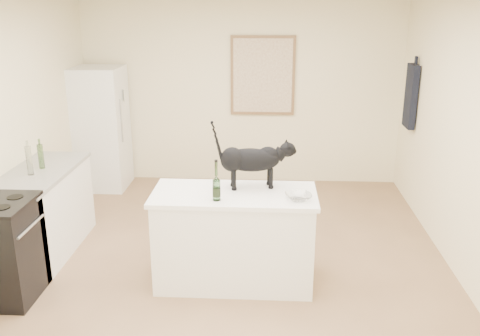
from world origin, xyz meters
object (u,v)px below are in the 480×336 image
Objects in this scene: wine_bottle at (216,183)px; glass_bowl at (298,197)px; stove at (0,251)px; black_cat at (251,163)px; fridge at (100,128)px.

wine_bottle reaches higher than glass_bowl.
black_cat is at bearing 14.00° from stove.
wine_bottle is at bearing -140.26° from black_cat.
glass_bowl is (0.43, -0.29, -0.21)m from black_cat.
black_cat is at bearing 146.06° from glass_bowl.
fridge reaches higher than wine_bottle.
fridge reaches higher than black_cat.
wine_bottle is at bearing 6.10° from stove.
black_cat is 3.02× the size of glass_bowl.
fridge is at bearing 121.75° from black_cat.
glass_bowl is (0.71, 0.05, -0.13)m from wine_bottle.
fridge is 3.27m from black_cat.
wine_bottle is (-0.28, -0.34, -0.08)m from black_cat.
glass_bowl is (2.62, -2.69, 0.08)m from fridge.
wine_bottle is 1.41× the size of glass_bowl.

